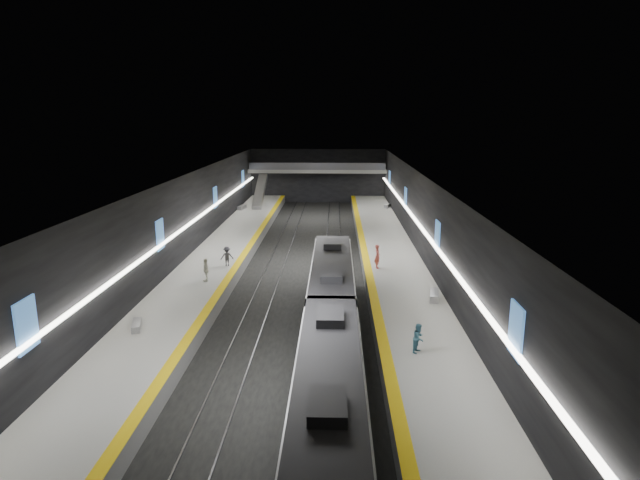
{
  "coord_description": "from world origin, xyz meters",
  "views": [
    {
      "loc": [
        2.71,
        -45.1,
        12.86
      ],
      "look_at": [
        1.34,
        0.48,
        2.2
      ],
      "focal_mm": 30.0,
      "sensor_mm": 36.0,
      "label": 1
    }
  ],
  "objects_px": {
    "train": "(331,330)",
    "passenger_left_a": "(206,270)",
    "escalator": "(260,191)",
    "passenger_right_a": "(377,257)",
    "bench_right_near": "(434,295)",
    "bench_right_far": "(387,206)",
    "bench_left_near": "(136,325)",
    "bench_left_far": "(242,207)",
    "passenger_left_b": "(227,257)",
    "passenger_right_b": "(419,338)"
  },
  "relations": [
    {
      "from": "escalator",
      "to": "passenger_left_a",
      "type": "xyz_separation_m",
      "value": [
        0.77,
        -34.01,
        -1.03
      ]
    },
    {
      "from": "passenger_left_b",
      "to": "passenger_right_b",
      "type": "bearing_deg",
      "value": 115.37
    },
    {
      "from": "escalator",
      "to": "passenger_left_b",
      "type": "distance_m",
      "value": 29.91
    },
    {
      "from": "bench_left_far",
      "to": "passenger_right_a",
      "type": "distance_m",
      "value": 31.13
    },
    {
      "from": "passenger_left_a",
      "to": "passenger_left_b",
      "type": "height_order",
      "value": "passenger_left_a"
    },
    {
      "from": "escalator",
      "to": "bench_left_far",
      "type": "xyz_separation_m",
      "value": [
        -1.96,
        -3.17,
        -1.65
      ]
    },
    {
      "from": "passenger_right_a",
      "to": "bench_right_far",
      "type": "bearing_deg",
      "value": -16.4
    },
    {
      "from": "bench_right_near",
      "to": "passenger_left_a",
      "type": "relative_size",
      "value": 1.16
    },
    {
      "from": "bench_left_near",
      "to": "passenger_right_b",
      "type": "height_order",
      "value": "passenger_right_b"
    },
    {
      "from": "bench_right_near",
      "to": "passenger_left_b",
      "type": "distance_m",
      "value": 17.03
    },
    {
      "from": "passenger_right_a",
      "to": "passenger_left_a",
      "type": "height_order",
      "value": "passenger_right_a"
    },
    {
      "from": "bench_left_far",
      "to": "escalator",
      "type": "bearing_deg",
      "value": 68.18
    },
    {
      "from": "escalator",
      "to": "passenger_left_b",
      "type": "xyz_separation_m",
      "value": [
        1.48,
        -29.85,
        -1.11
      ]
    },
    {
      "from": "train",
      "to": "bench_right_near",
      "type": "relative_size",
      "value": 14.35
    },
    {
      "from": "train",
      "to": "bench_right_near",
      "type": "bearing_deg",
      "value": 50.72
    },
    {
      "from": "train",
      "to": "passenger_left_a",
      "type": "bearing_deg",
      "value": 128.49
    },
    {
      "from": "escalator",
      "to": "bench_left_far",
      "type": "bearing_deg",
      "value": -121.79
    },
    {
      "from": "bench_left_far",
      "to": "bench_left_near",
      "type": "bearing_deg",
      "value": -78.78
    },
    {
      "from": "bench_right_far",
      "to": "passenger_right_a",
      "type": "height_order",
      "value": "passenger_right_a"
    },
    {
      "from": "passenger_right_b",
      "to": "passenger_left_b",
      "type": "height_order",
      "value": "passenger_left_b"
    },
    {
      "from": "train",
      "to": "passenger_right_a",
      "type": "distance_m",
      "value": 15.86
    },
    {
      "from": "bench_left_near",
      "to": "passenger_left_b",
      "type": "xyz_separation_m",
      "value": [
        2.58,
        13.09,
        0.59
      ]
    },
    {
      "from": "bench_left_near",
      "to": "bench_right_near",
      "type": "relative_size",
      "value": 0.82
    },
    {
      "from": "passenger_right_b",
      "to": "passenger_left_a",
      "type": "bearing_deg",
      "value": 80.69
    },
    {
      "from": "escalator",
      "to": "bench_right_near",
      "type": "distance_m",
      "value": 40.97
    },
    {
      "from": "escalator",
      "to": "bench_right_far",
      "type": "relative_size",
      "value": 4.36
    },
    {
      "from": "bench_left_near",
      "to": "passenger_right_b",
      "type": "bearing_deg",
      "value": -25.31
    },
    {
      "from": "bench_right_far",
      "to": "bench_left_near",
      "type": "bearing_deg",
      "value": -95.61
    },
    {
      "from": "train",
      "to": "escalator",
      "type": "distance_m",
      "value": 46.71
    },
    {
      "from": "bench_right_near",
      "to": "bench_right_far",
      "type": "bearing_deg",
      "value": 99.52
    },
    {
      "from": "bench_right_near",
      "to": "escalator",
      "type": "bearing_deg",
      "value": 124.07
    },
    {
      "from": "escalator",
      "to": "passenger_left_a",
      "type": "distance_m",
      "value": 34.03
    },
    {
      "from": "passenger_right_b",
      "to": "passenger_left_b",
      "type": "xyz_separation_m",
      "value": [
        -13.0,
        15.73,
        0.03
      ]
    },
    {
      "from": "escalator",
      "to": "bench_left_near",
      "type": "relative_size",
      "value": 4.86
    },
    {
      "from": "bench_right_far",
      "to": "passenger_left_b",
      "type": "distance_m",
      "value": 32.49
    },
    {
      "from": "passenger_left_a",
      "to": "bench_left_far",
      "type": "bearing_deg",
      "value": 164.25
    },
    {
      "from": "train",
      "to": "escalator",
      "type": "bearing_deg",
      "value": 102.36
    },
    {
      "from": "bench_left_near",
      "to": "bench_right_near",
      "type": "bearing_deg",
      "value": 1.71
    },
    {
      "from": "train",
      "to": "escalator",
      "type": "xyz_separation_m",
      "value": [
        -10.0,
        45.62,
        0.7
      ]
    },
    {
      "from": "train",
      "to": "bench_right_far",
      "type": "bearing_deg",
      "value": 81.02
    },
    {
      "from": "bench_right_near",
      "to": "bench_right_far",
      "type": "relative_size",
      "value": 1.09
    },
    {
      "from": "passenger_right_a",
      "to": "passenger_left_b",
      "type": "bearing_deg",
      "value": 79.0
    },
    {
      "from": "passenger_left_b",
      "to": "bench_right_far",
      "type": "bearing_deg",
      "value": -132.73
    },
    {
      "from": "bench_left_near",
      "to": "passenger_left_a",
      "type": "height_order",
      "value": "passenger_left_a"
    },
    {
      "from": "bench_left_far",
      "to": "bench_right_far",
      "type": "xyz_separation_m",
      "value": [
        18.96,
        1.87,
        -0.03
      ]
    },
    {
      "from": "bench_left_near",
      "to": "passenger_right_a",
      "type": "xyz_separation_m",
      "value": [
        14.63,
        12.78,
        0.76
      ]
    },
    {
      "from": "train",
      "to": "passenger_right_b",
      "type": "height_order",
      "value": "train"
    },
    {
      "from": "passenger_right_b",
      "to": "bench_right_far",
      "type": "bearing_deg",
      "value": 27.6
    },
    {
      "from": "bench_right_far",
      "to": "passenger_right_b",
      "type": "relative_size",
      "value": 1.19
    },
    {
      "from": "train",
      "to": "bench_left_far",
      "type": "bearing_deg",
      "value": 105.74
    }
  ]
}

